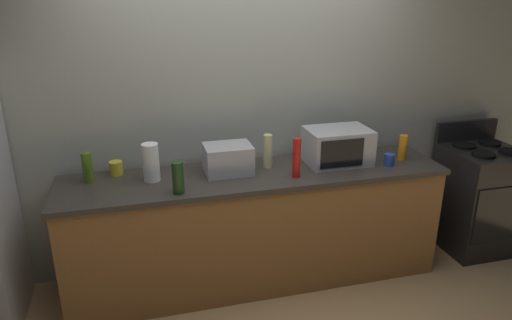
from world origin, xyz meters
TOP-DOWN VIEW (x-y plane):
  - ground_plane at (0.00, 0.00)m, footprint 8.00×8.00m
  - back_wall at (0.00, 0.81)m, footprint 6.40×0.10m
  - counter_run at (0.00, 0.40)m, footprint 2.84×0.64m
  - stove_range at (2.00, 0.40)m, footprint 0.60×0.61m
  - microwave at (0.66, 0.45)m, footprint 0.48×0.35m
  - toaster_oven at (-0.19, 0.46)m, footprint 0.34×0.26m
  - paper_towel_roll at (-0.74, 0.45)m, footprint 0.12×0.12m
  - bottle_dish_soap at (1.19, 0.39)m, footprint 0.07×0.07m
  - bottle_olive_oil at (-1.17, 0.54)m, footprint 0.07×0.07m
  - bottle_wine at (-0.59, 0.19)m, footprint 0.08×0.08m
  - bottle_hot_sauce at (0.26, 0.25)m, footprint 0.06×0.06m
  - bottle_vinegar at (0.12, 0.49)m, footprint 0.07×0.07m
  - mug_yellow at (-0.99, 0.63)m, footprint 0.09×0.09m
  - mug_blue at (1.02, 0.29)m, footprint 0.08×0.08m

SIDE VIEW (x-z plane):
  - ground_plane at x=0.00m, z-range 0.00..0.00m
  - counter_run at x=0.00m, z-range 0.00..0.90m
  - stove_range at x=2.00m, z-range -0.08..1.00m
  - mug_blue at x=1.02m, z-range 0.90..0.99m
  - mug_yellow at x=-0.99m, z-range 0.90..1.00m
  - bottle_dish_soap at x=1.19m, z-range 0.90..1.10m
  - toaster_oven at x=-0.19m, z-range 0.90..1.11m
  - bottle_olive_oil at x=-1.17m, z-range 0.90..1.11m
  - bottle_wine at x=-0.59m, z-range 0.90..1.12m
  - bottle_vinegar at x=0.12m, z-range 0.90..1.15m
  - microwave at x=0.66m, z-range 0.90..1.17m
  - paper_towel_roll at x=-0.74m, z-range 0.90..1.17m
  - bottle_hot_sauce at x=0.26m, z-range 0.90..1.19m
  - back_wall at x=0.00m, z-range 0.00..2.70m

